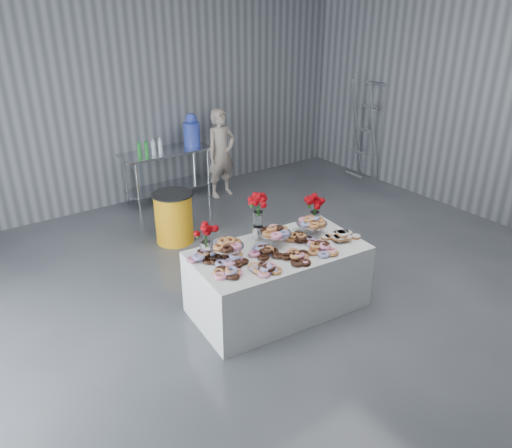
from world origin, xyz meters
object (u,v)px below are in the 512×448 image
(water_jug, at_px, (192,131))
(person, at_px, (221,153))
(trash_barrel, at_px, (174,217))
(display_table, at_px, (278,279))
(prep_table, at_px, (167,167))
(stepladder, at_px, (364,130))

(water_jug, height_order, person, person)
(trash_barrel, bearing_deg, person, 36.87)
(display_table, xyz_separation_m, trash_barrel, (-0.17, 2.20, -0.00))
(person, xyz_separation_m, trash_barrel, (-1.52, -1.14, -0.39))
(prep_table, height_order, trash_barrel, prep_table)
(display_table, bearing_deg, prep_table, 82.94)
(prep_table, relative_size, person, 0.98)
(water_jug, xyz_separation_m, trash_barrel, (-1.12, -1.44, -0.78))
(prep_table, relative_size, trash_barrel, 2.03)
(prep_table, distance_m, water_jug, 0.73)
(prep_table, bearing_deg, trash_barrel, -113.49)
(prep_table, height_order, stepladder, stepladder)
(prep_table, distance_m, person, 0.95)
(water_jug, bearing_deg, stepladder, -20.21)
(person, xyz_separation_m, stepladder, (2.63, -0.81, 0.18))
(trash_barrel, bearing_deg, stepladder, 4.46)
(display_table, relative_size, person, 1.24)
(display_table, relative_size, stepladder, 1.00)
(person, distance_m, stepladder, 2.76)
(prep_table, distance_m, stepladder, 3.71)
(trash_barrel, distance_m, stepladder, 4.20)
(prep_table, bearing_deg, stepladder, -17.53)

